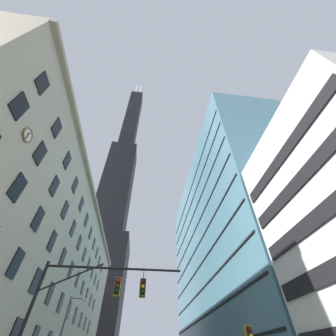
% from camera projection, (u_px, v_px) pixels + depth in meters
% --- Properties ---
extents(station_building, '(17.82, 66.76, 26.38)m').
position_uv_depth(station_building, '(24.00, 272.00, 33.78)').
color(station_building, '#BCAF93').
rests_on(station_building, ground).
extents(dark_skyscraper, '(25.74, 25.74, 237.12)m').
position_uv_depth(dark_skyscraper, '(112.00, 207.00, 121.60)').
color(dark_skyscraper, black).
rests_on(dark_skyscraper, ground).
extents(glass_office_midrise, '(14.71, 50.55, 42.41)m').
position_uv_depth(glass_office_midrise, '(227.00, 247.00, 45.80)').
color(glass_office_midrise, teal).
rests_on(glass_office_midrise, ground).
extents(traffic_signal_mast, '(8.93, 0.63, 6.76)m').
position_uv_depth(traffic_signal_mast, '(96.00, 297.00, 12.39)').
color(traffic_signal_mast, black).
rests_on(traffic_signal_mast, sidewalk_left).
extents(street_lamppost, '(1.81, 0.32, 7.34)m').
position_uv_depth(street_lamppost, '(64.00, 331.00, 20.65)').
color(street_lamppost, '#47474C').
rests_on(street_lamppost, sidewalk_left).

